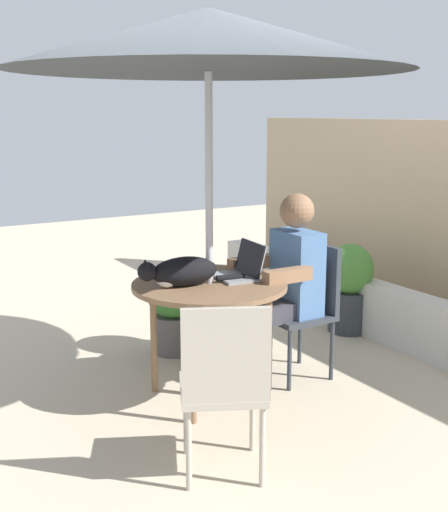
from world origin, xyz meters
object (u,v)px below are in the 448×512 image
potted_plant_by_chair (175,306)px  cat (181,272)px  laptop (242,267)px  patio_table (210,294)px  potted_plant_near_fence (350,285)px  chair_occupied (307,300)px  patio_umbrella (208,40)px  person_seated (288,278)px  chair_empty (224,378)px

potted_plant_by_chair → cat: bearing=-24.0°
laptop → potted_plant_by_chair: (-0.83, -0.05, -0.45)m
patio_table → laptop: laptop is taller
laptop → potted_plant_near_fence: size_ratio=0.46×
patio_table → potted_plant_near_fence: bearing=108.5°
potted_plant_near_fence → chair_occupied: bearing=-57.9°
patio_umbrella → potted_plant_near_fence: bearing=108.5°
patio_table → person_seated: size_ratio=0.76×
chair_empty → potted_plant_near_fence: (-1.37, 1.98, -0.14)m
cat → laptop: bearing=88.2°
chair_occupied → laptop: 0.57m
chair_empty → person_seated: bearing=130.7°
chair_occupied → patio_table: bearing=-90.0°
person_seated → laptop: (-0.01, -0.34, 0.11)m
cat → potted_plant_near_fence: bearing=106.1°
potted_plant_by_chair → chair_occupied: bearing=33.5°
person_seated → potted_plant_by_chair: person_seated is taller
potted_plant_near_fence → person_seated: bearing=-62.2°
chair_occupied → potted_plant_near_fence: bearing=122.1°
patio_umbrella → cat: bearing=-96.1°
chair_empty → cat: (-0.86, 0.22, 0.30)m
laptop → potted_plant_by_chair: size_ratio=0.51×
chair_occupied → person_seated: person_seated is taller
patio_table → person_seated: bearing=90.0°
chair_empty → potted_plant_near_fence: bearing=124.7°
patio_umbrella → patio_table: bearing=0.0°
laptop → potted_plant_near_fence: (-0.52, 1.34, -0.41)m
cat → potted_plant_near_fence: size_ratio=0.91×
chair_occupied → person_seated: 0.23m
person_seated → patio_umbrella: bearing=-90.0°
person_seated → potted_plant_by_chair: 0.98m
patio_table → potted_plant_near_fence: (-0.53, 1.57, -0.28)m
person_seated → chair_occupied: bearing=90.0°
patio_table → potted_plant_by_chair: size_ratio=1.45×
patio_table → person_seated: person_seated is taller
patio_table → laptop: (-0.01, 0.23, 0.13)m
chair_empty → potted_plant_by_chair: (-1.67, 0.58, -0.17)m
patio_table → patio_umbrella: bearing=0.0°
chair_occupied → potted_plant_near_fence: (-0.53, 0.84, -0.14)m
chair_occupied → potted_plant_near_fence: 1.00m
patio_table → laptop: 0.27m
chair_occupied → person_seated: (-0.00, -0.16, 0.17)m
chair_occupied → cat: 0.96m
potted_plant_near_fence → potted_plant_by_chair: potted_plant_near_fence is taller
chair_occupied → potted_plant_by_chair: (-0.83, -0.55, -0.17)m
patio_umbrella → person_seated: size_ratio=1.87×
laptop → person_seated: bearing=88.9°
cat → person_seated: bearing=88.5°
chair_occupied → potted_plant_by_chair: bearing=-146.5°
chair_occupied → chair_empty: same height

